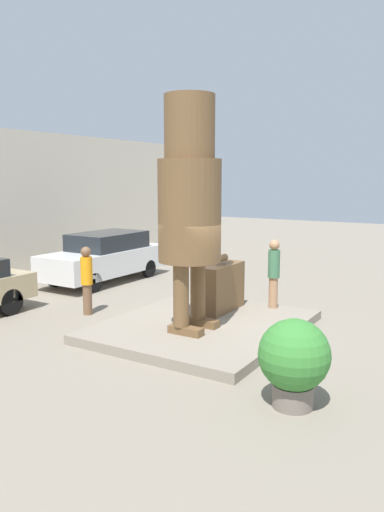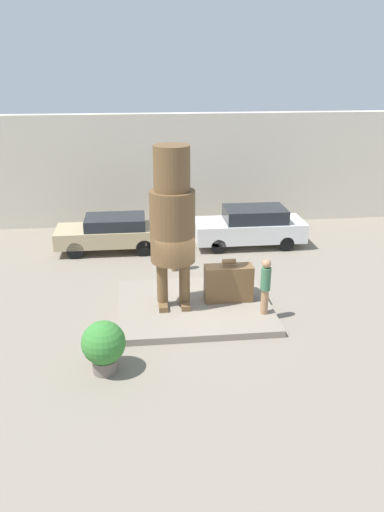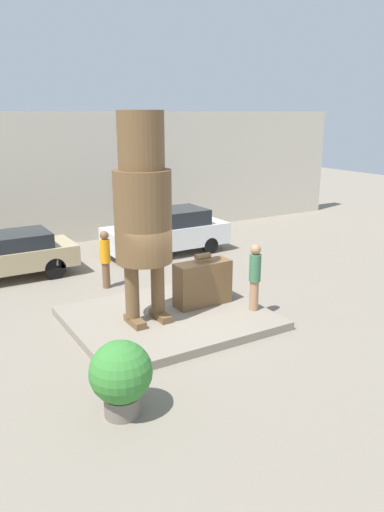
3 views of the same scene
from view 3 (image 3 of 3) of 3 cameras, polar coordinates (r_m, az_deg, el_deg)
name	(u,v)px [view 3 (image 3 of 3)]	position (r m, az deg, el deg)	size (l,w,h in m)	color
ground_plane	(169,322)	(12.66, -2.70, -7.52)	(60.00, 60.00, 0.00)	gray
pedestal	(168,318)	(12.62, -2.71, -7.10)	(4.74, 3.99, 0.20)	gray
building_backdrop	(55,179)	(20.36, -15.40, 8.45)	(28.00, 0.60, 5.11)	beige
statue_figure	(143,203)	(11.45, -5.66, 6.02)	(1.33, 1.33, 4.92)	brown
giant_suitcase	(203,283)	(13.00, 1.22, -3.10)	(1.50, 0.56, 1.39)	brown
tourist	(255,275)	(12.61, 7.19, -2.12)	(0.29, 0.29, 1.73)	#A87A56
parked_car_tan	(5,255)	(16.65, -20.55, 0.14)	(4.36, 1.76, 1.44)	tan
parked_car_white	(168,231)	(18.44, -2.82, 2.86)	(4.56, 1.81, 1.64)	silver
planter_pot	(121,375)	(8.81, -8.13, -13.34)	(1.09, 1.09, 1.37)	#70665B
worker_hivis	(105,257)	(14.94, -9.88, -0.11)	(0.30, 0.30, 1.75)	brown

